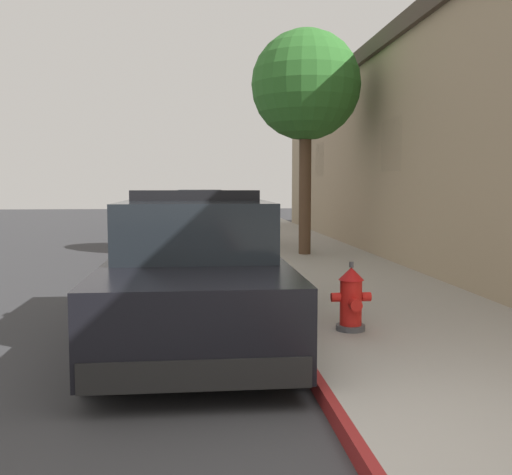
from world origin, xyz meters
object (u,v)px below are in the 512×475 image
fire_hydrant (351,299)px  street_tree (306,87)px  parked_car_silver_ahead (200,222)px  police_cruiser (196,271)px  parked_car_dark_far (200,210)px

fire_hydrant → street_tree: bearing=83.5°
parked_car_silver_ahead → street_tree: street_tree is taller
parked_car_silver_ahead → street_tree: (2.41, -2.37, 3.23)m
parked_car_silver_ahead → fire_hydrant: size_ratio=6.37×
police_cruiser → parked_car_dark_far: police_cruiser is taller
fire_hydrant → street_tree: size_ratio=0.15×
parked_car_silver_ahead → parked_car_dark_far: 7.59m
parked_car_dark_far → street_tree: (2.37, -9.95, 3.23)m
police_cruiser → parked_car_silver_ahead: 8.97m
street_tree → parked_car_dark_far: bearing=103.4°
parked_car_dark_far → street_tree: bearing=-76.6°
parked_car_dark_far → street_tree: size_ratio=0.95×
fire_hydrant → street_tree: street_tree is taller
police_cruiser → parked_car_silver_ahead: bearing=89.4°
parked_car_dark_far → police_cruiser: bearing=-90.5°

